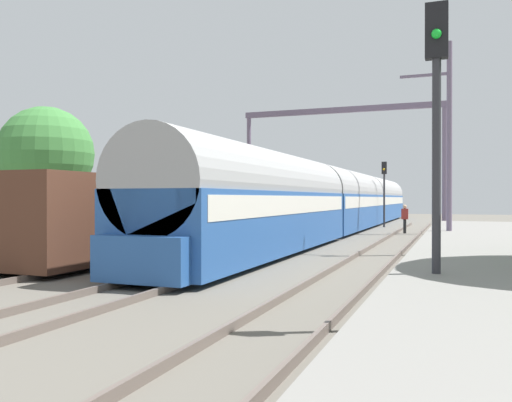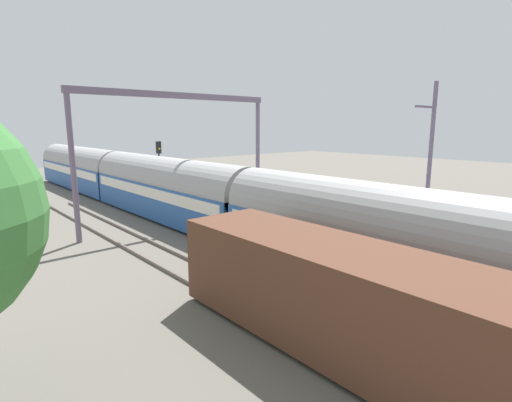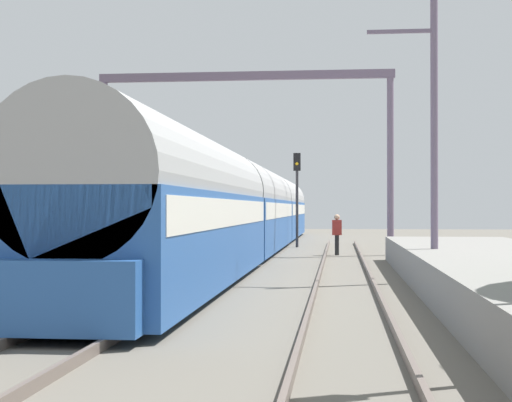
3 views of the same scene
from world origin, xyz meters
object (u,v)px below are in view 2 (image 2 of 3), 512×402
Objects in this scene: passenger_train at (168,188)px; railway_signal_far at (159,164)px; person_crossing at (234,199)px; freight_car at (381,314)px; catenary_gantry at (180,131)px.

passenger_train is 10.28× the size of railway_signal_far.
person_crossing is (3.95, -1.94, -0.94)m from passenger_train.
freight_car is at bearing -118.51° from person_crossing.
person_crossing is (8.15, 16.01, -0.44)m from freight_car.
freight_car is at bearing -104.56° from catenary_gantry.
freight_car is 2.72× the size of railway_signal_far.
person_crossing is at bearing -2.05° from catenary_gantry.
person_crossing is 0.14× the size of catenary_gantry.
passenger_train is 4.09m from catenary_gantry.
railway_signal_far is (1.92, 4.64, 1.10)m from passenger_train.
freight_car is 17.21m from catenary_gantry.
railway_signal_far is 0.37× the size of catenary_gantry.
freight_car is at bearing -105.15° from railway_signal_far.
catenary_gantry is (4.20, 16.15, 4.18)m from freight_car.
passenger_train is 3.78× the size of freight_car.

